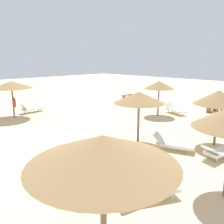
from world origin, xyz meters
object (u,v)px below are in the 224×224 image
object	(u,v)px
bench_0	(127,96)
parasol_0	(11,85)
lounger_1	(173,143)
lounger_4	(147,189)
parasol_3	(103,151)
parasol_5	(219,98)
lounger_2	(175,110)
bench_1	(212,107)
parasol_2	(159,85)
lounger_0	(31,108)
lounger_5	(221,151)
parasol_1	(139,98)

from	to	relation	value
bench_0	parasol_0	bearing A→B (deg)	-92.55
lounger_1	lounger_4	bearing A→B (deg)	-69.61
lounger_4	parasol_3	bearing A→B (deg)	-69.69
parasol_3	parasol_5	distance (m)	8.86
lounger_2	bench_1	distance (m)	3.23
lounger_4	lounger_2	bearing A→B (deg)	116.00
parasol_3	bench_1	distance (m)	16.92
parasol_2	lounger_0	bearing A→B (deg)	-141.68
parasol_2	lounger_4	distance (m)	11.09
lounger_0	lounger_5	xyz separation A→B (m)	(13.95, 1.50, -0.01)
lounger_0	parasol_1	bearing A→B (deg)	1.88
lounger_1	lounger_5	world-z (taller)	lounger_1
parasol_1	bench_0	world-z (taller)	parasol_1
bench_0	parasol_2	bearing A→B (deg)	-31.42
parasol_1	parasol_5	world-z (taller)	parasol_5
parasol_3	bench_0	bearing A→B (deg)	129.77
lounger_4	bench_0	size ratio (longest dim) A/B	1.29
parasol_3	parasol_2	bearing A→B (deg)	119.59
parasol_0	bench_1	size ratio (longest dim) A/B	1.89
parasol_0	parasol_2	xyz separation A→B (m)	(6.98, 7.78, -0.07)
lounger_0	lounger_2	distance (m)	11.21
parasol_5	lounger_1	bearing A→B (deg)	-119.78
lounger_2	bench_1	world-z (taller)	lounger_2
lounger_0	bench_0	size ratio (longest dim) A/B	1.21
parasol_0	lounger_4	size ratio (longest dim) A/B	1.46
bench_1	parasol_2	bearing A→B (deg)	-119.25
lounger_0	bench_0	world-z (taller)	lounger_0
parasol_2	lounger_1	distance (m)	7.06
lounger_5	bench_0	bearing A→B (deg)	146.05
lounger_2	bench_0	size ratio (longest dim) A/B	1.28
parasol_0	lounger_0	world-z (taller)	parasol_0
parasol_2	parasol_3	size ratio (longest dim) A/B	0.89
parasol_1	parasol_5	bearing A→B (deg)	42.26
parasol_1	lounger_4	bearing A→B (deg)	-48.27
lounger_0	lounger_2	world-z (taller)	lounger_0
parasol_0	lounger_0	distance (m)	2.73
lounger_1	lounger_2	world-z (taller)	lounger_2
bench_1	parasol_1	bearing A→B (deg)	-87.99
parasol_2	bench_0	world-z (taller)	parasol_2
parasol_2	parasol_5	distance (m)	6.34
parasol_1	bench_1	distance (m)	10.12
parasol_1	parasol_5	size ratio (longest dim) A/B	0.97
parasol_3	lounger_4	distance (m)	3.74
parasol_5	lounger_4	world-z (taller)	parasol_5
parasol_1	parasol_2	size ratio (longest dim) A/B	1.02
parasol_0	parasol_1	xyz separation A→B (m)	(9.66, 2.02, -0.01)
parasol_2	lounger_2	size ratio (longest dim) A/B	1.32
parasol_3	lounger_4	bearing A→B (deg)	110.31
parasol_2	lounger_4	world-z (taller)	parasol_2
parasol_1	parasol_3	distance (m)	7.49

